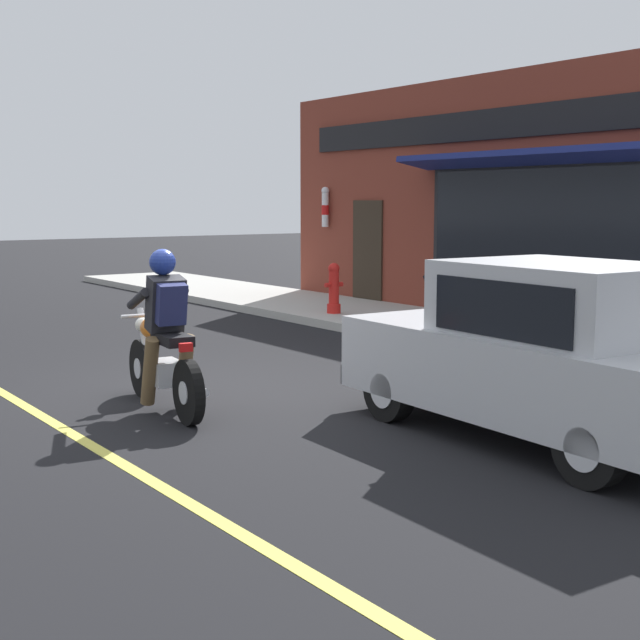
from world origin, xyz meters
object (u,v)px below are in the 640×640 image
(motorcycle_with_rider, at_px, (164,344))
(fire_hydrant, at_px, (334,289))
(car_hatchback, at_px, (544,354))
(traffic_cone, at_px, (462,320))

(motorcycle_with_rider, relative_size, fire_hydrant, 2.29)
(motorcycle_with_rider, relative_size, car_hatchback, 0.53)
(traffic_cone, bearing_deg, fire_hydrant, 84.28)
(traffic_cone, bearing_deg, motorcycle_with_rider, -169.78)
(traffic_cone, xyz_separation_m, fire_hydrant, (0.35, 3.50, 0.14))
(fire_hydrant, bearing_deg, motorcycle_with_rider, -140.58)
(car_hatchback, height_order, traffic_cone, car_hatchback)
(motorcycle_with_rider, bearing_deg, traffic_cone, 10.22)
(car_hatchback, bearing_deg, traffic_cone, 53.97)
(car_hatchback, relative_size, fire_hydrant, 4.37)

